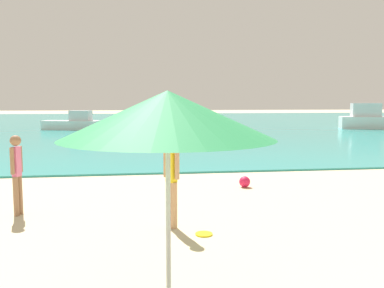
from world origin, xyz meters
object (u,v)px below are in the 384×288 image
Objects in this scene: person_distant at (17,170)px; beach_umbrella at (168,115)px; boat_far at (73,123)px; frisbee at (204,234)px; person_standing at (171,175)px; beach_ball at (245,182)px; boat_near at (376,120)px.

beach_umbrella is (2.58, -4.05, 1.17)m from person_distant.
boat_far is 1.93× the size of beach_umbrella.
frisbee is at bearing 72.10° from beach_umbrella.
beach_umbrella is at bearing 48.11° from person_distant.
beach_umbrella is (-0.77, -2.39, 2.04)m from frisbee.
person_standing reaches higher than boat_far.
beach_ball is (1.65, 3.53, 0.13)m from frisbee.
person_distant is at bearing 110.29° from boat_far.
frisbee is at bearing -169.62° from person_standing.
person_distant is at bearing -159.53° from beach_ball.
person_standing is at bearing 83.08° from person_distant.
frisbee is 0.12× the size of beach_umbrella.
boat_far is at bearing 102.84° from frisbee.
beach_ball reaches higher than frisbee.
person_standing is 1.14m from frisbee.
boat_near reaches higher than person_standing.
boat_near is (20.89, 21.33, -0.14)m from person_distant.
beach_umbrella reaches higher than boat_far.
frisbee is at bearing 117.34° from boat_far.
frisbee is 0.18× the size of person_distant.
boat_near is at bearing 151.24° from person_distant.
person_distant is 0.35× the size of boat_far.
frisbee is 0.05× the size of boat_near.
person_distant is 23.64m from boat_far.
beach_umbrella reaches higher than person_distant.
boat_far reaches higher than frisbee.
boat_near reaches higher than frisbee.
person_distant is at bearing -115.31° from boat_near.
beach_ball is (2.14, 3.06, -0.79)m from person_standing.
frisbee is at bearing -115.11° from beach_ball.
frisbee is at bearing -108.25° from boat_near.
person_standing is 25.26m from boat_far.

